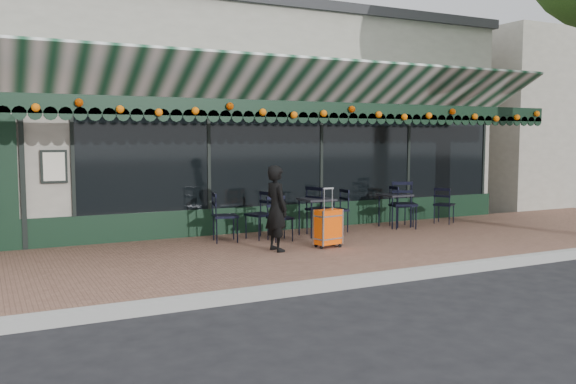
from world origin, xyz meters
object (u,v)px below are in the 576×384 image
chair_a_left (336,210)px  chair_a_right (402,206)px  cafe_table_b (316,202)px  chair_a_extra (444,205)px  chair_b_front (280,218)px  chair_b_right (321,210)px  chair_solo (225,217)px  chair_a_front (404,205)px  suitcase (328,228)px  cafe_table_a (395,197)px  chair_b_left (260,215)px  woman (276,208)px

chair_a_left → chair_a_right: 1.57m
cafe_table_b → chair_a_extra: chair_a_extra is taller
chair_b_front → chair_a_extra: bearing=5.6°
chair_b_right → chair_solo: (-1.93, 0.02, -0.02)m
chair_a_right → chair_b_right: bearing=102.2°
chair_a_front → chair_b_right: 1.87m
chair_a_left → chair_b_right: (-0.39, -0.11, 0.04)m
chair_a_extra → chair_b_front: bearing=63.1°
chair_a_extra → suitcase: bearing=77.6°
chair_a_right → chair_b_front: bearing=107.6°
chair_a_right → chair_b_right: (-1.96, -0.10, 0.04)m
chair_a_front → chair_b_right: chair_a_front is taller
cafe_table_a → chair_b_left: chair_b_left is taller
cafe_table_a → chair_b_front: chair_b_front is taller
woman → suitcase: (0.91, -0.10, -0.36)m
cafe_table_a → woman: bearing=-158.6°
chair_a_left → chair_b_left: (-1.65, -0.06, 0.01)m
chair_b_front → chair_solo: size_ratio=0.90×
woman → cafe_table_b: woman is taller
chair_a_left → chair_a_extra: (2.67, -0.03, -0.03)m
chair_b_left → cafe_table_b: bearing=61.6°
woman → chair_solo: size_ratio=1.57×
chair_a_left → chair_solo: (-2.32, -0.09, 0.02)m
suitcase → chair_a_left: bearing=42.9°
chair_b_right → chair_b_front: bearing=89.7°
chair_b_front → chair_b_left: bearing=120.9°
cafe_table_a → chair_a_left: chair_a_left is taller
suitcase → chair_solo: (-1.33, 1.30, 0.11)m
suitcase → chair_b_right: 1.42m
suitcase → chair_b_front: (-0.43, 0.94, 0.07)m
cafe_table_b → chair_solo: size_ratio=0.79×
suitcase → chair_b_right: size_ratio=1.06×
chair_a_right → chair_a_front: (-0.10, -0.21, 0.05)m
woman → chair_a_right: size_ratio=1.63×
cafe_table_b → chair_a_left: chair_a_left is taller
chair_b_right → chair_b_front: 1.09m
chair_solo → suitcase: bearing=-123.2°
chair_b_left → chair_solo: bearing=-106.1°
cafe_table_b → cafe_table_a: bearing=7.5°
chair_a_extra → chair_solo: bearing=58.0°
chair_a_extra → chair_b_right: 3.06m
chair_a_left → chair_a_right: bearing=94.8°
chair_a_right → chair_b_right: chair_b_right is taller
chair_a_front → cafe_table_a: bearing=130.5°
cafe_table_b → chair_b_right: bearing=38.5°
chair_a_front → chair_a_left: bearing=-164.0°
chair_a_extra → chair_a_right: bearing=56.0°
suitcase → cafe_table_a: size_ratio=1.46×
chair_a_right → chair_solo: bearing=100.5°
suitcase → chair_b_right: (0.60, 1.28, 0.13)m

